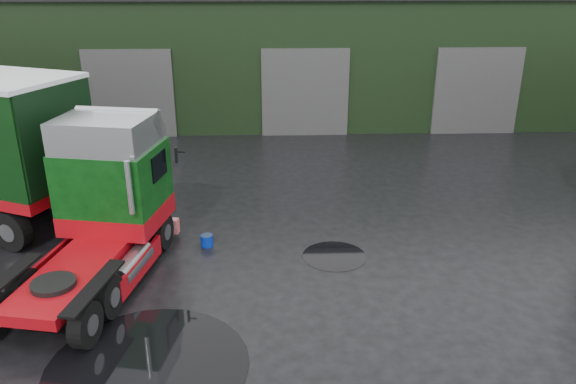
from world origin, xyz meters
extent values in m
plane|color=black|center=(0.00, 0.00, 0.00)|extent=(100.00, 100.00, 0.00)
cube|color=black|center=(2.00, 20.00, 3.00)|extent=(32.00, 12.00, 6.00)
cylinder|color=#062392|center=(-1.51, 2.69, 0.17)|extent=(0.47, 0.47, 0.33)
cylinder|color=black|center=(-2.19, -2.50, 0.00)|extent=(4.06, 4.06, 0.01)
cylinder|color=black|center=(2.04, 1.94, 0.00)|extent=(1.76, 1.76, 0.01)
camera|label=1|loc=(0.26, -11.63, 7.38)|focal=35.00mm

